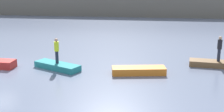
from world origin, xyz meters
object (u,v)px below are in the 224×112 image
at_px(rowboat_orange, 139,71).
at_px(person_dark_shirt, 220,47).
at_px(rowboat_teal, 57,66).
at_px(rowboat_brown, 218,64).
at_px(person_hiviz_shirt, 57,49).

distance_m(rowboat_orange, person_dark_shirt, 6.12).
xyz_separation_m(rowboat_teal, person_dark_shirt, (11.21, 1.87, 1.20)).
bearing_deg(person_dark_shirt, rowboat_brown, 180.00).
distance_m(rowboat_brown, person_hiviz_shirt, 11.43).
distance_m(rowboat_brown, person_dark_shirt, 1.20).
bearing_deg(rowboat_teal, rowboat_orange, 22.11).
xyz_separation_m(rowboat_orange, person_hiviz_shirt, (-5.66, 0.43, 1.17)).
distance_m(rowboat_teal, person_dark_shirt, 11.43).
distance_m(rowboat_teal, rowboat_orange, 5.68).
xyz_separation_m(rowboat_teal, rowboat_orange, (5.66, -0.43, 0.02)).
bearing_deg(rowboat_orange, person_dark_shirt, 13.51).
xyz_separation_m(rowboat_brown, person_dark_shirt, (0.00, 0.00, 1.20)).
bearing_deg(rowboat_brown, person_hiviz_shirt, -163.24).
bearing_deg(person_hiviz_shirt, rowboat_brown, 9.49).
xyz_separation_m(rowboat_orange, rowboat_brown, (5.55, 2.30, -0.03)).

